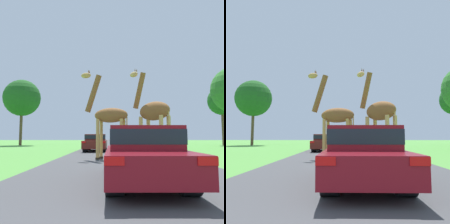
% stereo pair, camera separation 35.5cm
% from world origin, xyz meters
% --- Properties ---
extents(road, '(6.96, 120.00, 0.00)m').
position_xyz_m(road, '(0.00, 30.00, 0.00)').
color(road, '#424244').
rests_on(road, ground).
extents(giraffe_near_road, '(2.63, 1.14, 4.81)m').
position_xyz_m(giraffe_near_road, '(-0.77, 12.09, 2.25)').
color(giraffe_near_road, tan).
rests_on(giraffe_near_road, ground).
extents(giraffe_companion, '(2.05, 2.35, 4.96)m').
position_xyz_m(giraffe_companion, '(1.51, 11.75, 2.31)').
color(giraffe_companion, tan).
rests_on(giraffe_companion, ground).
extents(car_lead_maroon, '(1.84, 4.61, 1.41)m').
position_xyz_m(car_lead_maroon, '(0.23, 5.88, 0.76)').
color(car_lead_maroon, maroon).
rests_on(car_lead_maroon, ground).
extents(car_queue_right, '(1.71, 4.79, 1.46)m').
position_xyz_m(car_queue_right, '(2.60, 26.18, 0.79)').
color(car_queue_right, gray).
rests_on(car_queue_right, ground).
extents(car_queue_left, '(1.77, 4.60, 1.35)m').
position_xyz_m(car_queue_left, '(-1.89, 19.24, 0.72)').
color(car_queue_left, '#561914').
rests_on(car_queue_left, ground).
extents(tree_centre_back, '(4.96, 4.96, 8.91)m').
position_xyz_m(tree_centre_back, '(-12.87, 31.71, 6.41)').
color(tree_centre_back, brown).
rests_on(tree_centre_back, ground).
extents(tree_mid_field, '(3.89, 3.89, 7.93)m').
position_xyz_m(tree_mid_field, '(14.31, 31.20, 5.91)').
color(tree_mid_field, brown).
rests_on(tree_mid_field, ground).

